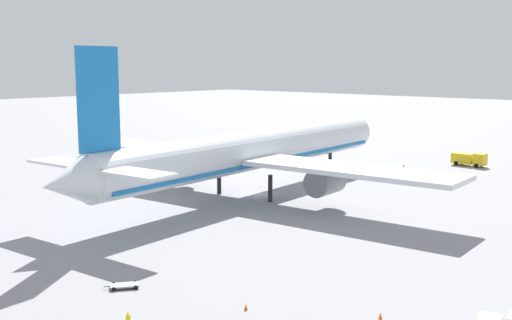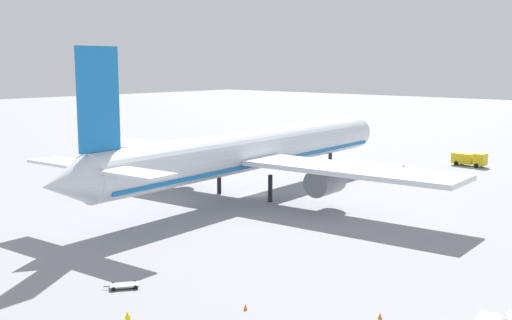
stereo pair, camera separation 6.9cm
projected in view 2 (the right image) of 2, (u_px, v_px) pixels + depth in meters
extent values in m
plane|color=gray|center=(257.00, 194.00, 102.72)|extent=(600.00, 600.00, 0.00)
cylinder|color=silver|center=(257.00, 149.00, 101.61)|extent=(67.23, 11.98, 6.30)
cone|color=silver|center=(362.00, 131.00, 129.98)|extent=(5.55, 6.58, 6.17)
cone|color=silver|center=(66.00, 183.00, 72.74)|extent=(6.79, 6.50, 5.98)
cube|color=#1972BF|center=(98.00, 99.00, 75.37)|extent=(6.02, 1.01, 12.61)
cube|color=silver|center=(66.00, 163.00, 79.90)|extent=(5.28, 10.80, 0.36)
cube|color=silver|center=(132.00, 173.00, 72.53)|extent=(5.28, 10.80, 0.36)
cube|color=silver|center=(159.00, 148.00, 110.48)|extent=(11.68, 32.48, 0.70)
cylinder|color=slate|center=(182.00, 162.00, 108.74)|extent=(5.16, 3.91, 3.51)
cube|color=silver|center=(351.00, 170.00, 87.75)|extent=(11.68, 32.48, 0.70)
cylinder|color=slate|center=(325.00, 182.00, 91.74)|extent=(5.97, 4.47, 4.00)
cylinder|color=black|center=(330.00, 163.00, 120.87)|extent=(0.70, 0.70, 4.21)
cylinder|color=black|center=(219.00, 181.00, 102.84)|extent=(0.70, 0.70, 4.21)
cylinder|color=black|center=(270.00, 188.00, 96.69)|extent=(0.70, 0.70, 4.21)
cube|color=#1972BF|center=(257.00, 160.00, 101.87)|extent=(64.54, 11.44, 0.50)
cube|color=yellow|center=(480.00, 159.00, 129.06)|extent=(2.52, 2.20, 2.38)
cube|color=yellow|center=(463.00, 158.00, 131.69)|extent=(2.63, 4.42, 2.10)
cube|color=black|center=(484.00, 157.00, 128.47)|extent=(2.04, 0.18, 1.05)
cylinder|color=black|center=(482.00, 164.00, 130.24)|extent=(0.34, 0.91, 0.90)
cylinder|color=black|center=(476.00, 166.00, 128.54)|extent=(0.34, 0.91, 0.90)
cylinder|color=black|center=(462.00, 162.00, 133.33)|extent=(0.34, 0.91, 0.90)
cylinder|color=black|center=(456.00, 163.00, 131.63)|extent=(0.34, 0.91, 0.90)
cube|color=gray|center=(124.00, 285.00, 59.69)|extent=(2.99, 2.67, 0.15)
cylinder|color=#333338|center=(107.00, 287.00, 59.32)|extent=(0.54, 0.41, 0.08)
cylinder|color=black|center=(113.00, 289.00, 58.80)|extent=(0.40, 0.33, 0.40)
cylinder|color=black|center=(113.00, 284.00, 60.14)|extent=(0.40, 0.33, 0.40)
cylinder|color=black|center=(136.00, 288.00, 59.26)|extent=(0.40, 0.33, 0.40)
cylinder|color=black|center=(135.00, 283.00, 60.60)|extent=(0.40, 0.33, 0.40)
cylinder|color=yellow|center=(128.00, 318.00, 49.76)|extent=(0.56, 0.56, 0.62)
sphere|color=beige|center=(128.00, 313.00, 49.70)|extent=(0.22, 0.22, 0.22)
cone|color=orange|center=(404.00, 166.00, 129.71)|extent=(0.36, 0.36, 0.55)
cone|color=orange|center=(245.00, 307.00, 54.35)|extent=(0.36, 0.36, 0.55)
cone|color=orange|center=(380.00, 316.00, 52.43)|extent=(0.36, 0.36, 0.55)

